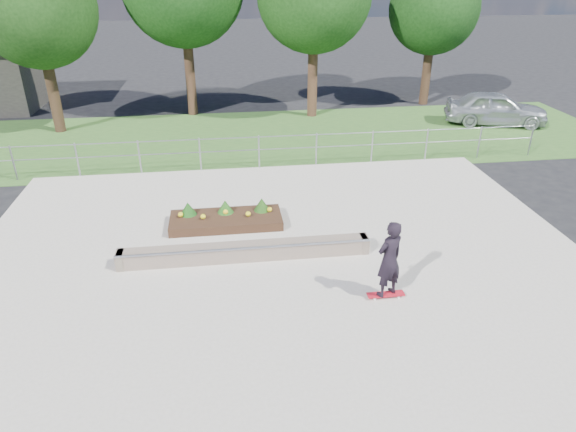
{
  "coord_description": "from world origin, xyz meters",
  "views": [
    {
      "loc": [
        -1.24,
        -9.22,
        6.48
      ],
      "look_at": [
        0.2,
        1.5,
        1.1
      ],
      "focal_mm": 32.0,
      "sensor_mm": 36.0,
      "label": 1
    }
  ],
  "objects_px": {
    "grind_ledge": "(246,251)",
    "parked_car": "(496,108)",
    "planter_bed": "(226,218)",
    "skateboarder": "(389,260)"
  },
  "relations": [
    {
      "from": "grind_ledge",
      "to": "parked_car",
      "type": "distance_m",
      "value": 15.42
    },
    {
      "from": "skateboarder",
      "to": "grind_ledge",
      "type": "bearing_deg",
      "value": 145.46
    },
    {
      "from": "grind_ledge",
      "to": "planter_bed",
      "type": "relative_size",
      "value": 2.0
    },
    {
      "from": "planter_bed",
      "to": "grind_ledge",
      "type": "bearing_deg",
      "value": -77.61
    },
    {
      "from": "planter_bed",
      "to": "parked_car",
      "type": "xyz_separation_m",
      "value": [
        12.01,
        8.25,
        0.48
      ]
    },
    {
      "from": "planter_bed",
      "to": "parked_car",
      "type": "distance_m",
      "value": 14.58
    },
    {
      "from": "grind_ledge",
      "to": "parked_car",
      "type": "bearing_deg",
      "value": 41.27
    },
    {
      "from": "grind_ledge",
      "to": "skateboarder",
      "type": "bearing_deg",
      "value": -34.54
    },
    {
      "from": "planter_bed",
      "to": "skateboarder",
      "type": "relative_size",
      "value": 1.67
    },
    {
      "from": "skateboarder",
      "to": "planter_bed",
      "type": "bearing_deg",
      "value": 130.18
    }
  ]
}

